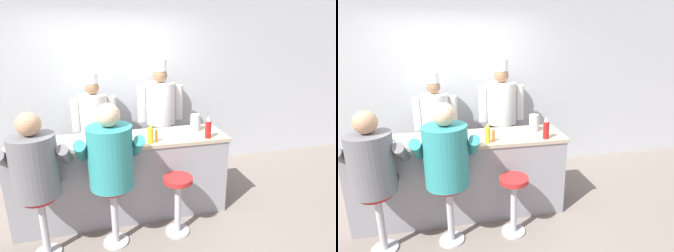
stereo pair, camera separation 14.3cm
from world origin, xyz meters
TOP-DOWN VIEW (x-y plane):
  - ground_plane at (0.00, 0.00)m, footprint 20.00×20.00m
  - wall_back at (0.00, 1.63)m, footprint 10.00×0.06m
  - diner_counter at (0.00, 0.31)m, footprint 2.48×0.62m
  - ketchup_bottle_red at (0.98, 0.10)m, footprint 0.07×0.07m
  - mustard_bottle_yellow at (0.30, 0.10)m, footprint 0.06×0.06m
  - hot_sauce_bottle_orange at (0.37, 0.11)m, footprint 0.03×0.03m
  - water_pitcher_clear at (0.92, 0.39)m, footprint 0.13×0.11m
  - breakfast_plate at (0.11, 0.11)m, footprint 0.23×0.23m
  - cereal_bowl at (-0.94, 0.25)m, footprint 0.14×0.14m
  - coffee_mug_blue at (-0.76, 0.20)m, footprint 0.13×0.08m
  - diner_seated_grey at (-0.83, -0.18)m, footprint 0.63×0.62m
  - diner_seated_teal at (-0.15, -0.18)m, footprint 0.66×0.65m
  - empty_stool_round at (0.53, -0.22)m, footprint 0.31×0.31m
  - cook_in_whites_near at (-0.30, 1.31)m, footprint 0.63×0.41m
  - cook_in_whites_far at (0.69, 1.30)m, footprint 0.70×0.45m

SIDE VIEW (x-z plane):
  - ground_plane at x=0.00m, z-range 0.00..0.00m
  - empty_stool_round at x=0.53m, z-range 0.11..0.79m
  - diner_counter at x=0.00m, z-range 0.00..0.97m
  - cook_in_whites_near at x=-0.30m, z-range 0.08..1.70m
  - diner_seated_grey at x=-0.83m, z-range 0.19..1.67m
  - diner_seated_teal at x=-0.15m, z-range 0.19..1.71m
  - cook_in_whites_far at x=0.69m, z-range 0.09..1.88m
  - breakfast_plate at x=0.11m, z-range 0.96..1.01m
  - cereal_bowl at x=-0.94m, z-range 0.97..1.03m
  - coffee_mug_blue at x=-0.76m, z-range 0.97..1.06m
  - hot_sauce_bottle_orange at x=0.37m, z-range 0.97..1.11m
  - mustard_bottle_yellow at x=0.30m, z-range 0.97..1.18m
  - water_pitcher_clear at x=0.92m, z-range 0.97..1.18m
  - ketchup_bottle_red at x=0.98m, z-range 0.96..1.22m
  - wall_back at x=0.00m, z-range 0.00..2.70m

